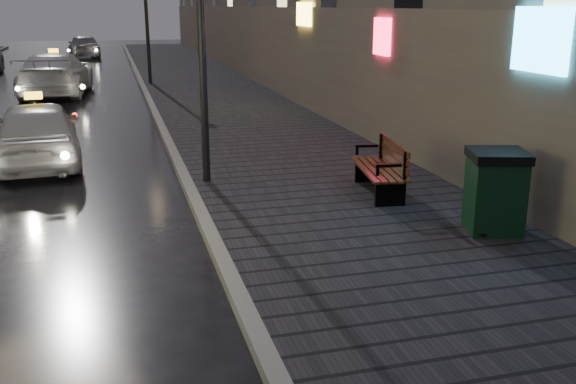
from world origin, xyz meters
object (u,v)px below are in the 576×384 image
trash_bin (495,191)px  taxi_mid (56,74)px  car_far (84,46)px  bench (383,167)px  taxi_near (37,132)px

trash_bin → taxi_mid: (-7.10, 17.94, 0.05)m
trash_bin → car_far: bearing=117.2°
bench → taxi_mid: size_ratio=0.34×
bench → taxi_near: bearing=152.3°
taxi_near → taxi_mid: size_ratio=0.75×
trash_bin → car_far: (-6.66, 36.33, -0.01)m
car_far → bench: bearing=92.1°
trash_bin → taxi_mid: bearing=128.4°
trash_bin → taxi_near: bearing=152.4°
taxi_near → car_far: size_ratio=0.95×
trash_bin → taxi_near: (-6.70, 6.57, -0.05)m
taxi_near → car_far: 29.76m
trash_bin → taxi_near: taxi_near is taller
taxi_near → trash_bin: bearing=131.0°
taxi_near → taxi_mid: taxi_mid is taller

